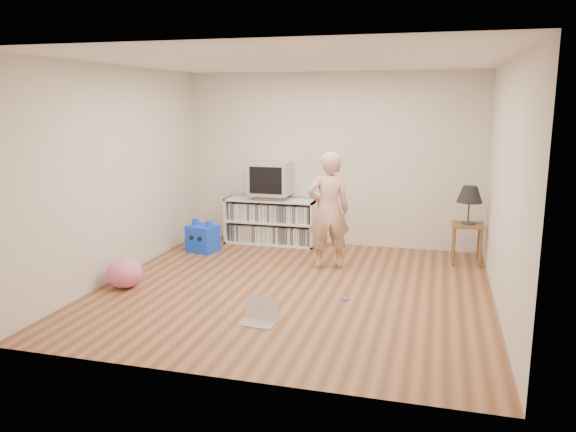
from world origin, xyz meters
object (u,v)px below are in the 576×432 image
(media_unit, at_px, (271,221))
(person, at_px, (329,211))
(laptop, at_px, (260,316))
(plush_blue, at_px, (203,238))
(crt_tv, at_px, (271,178))
(dvd_deck, at_px, (271,197))
(table_lamp, at_px, (470,195))
(plush_pink, at_px, (124,273))
(side_table, at_px, (467,234))

(media_unit, bearing_deg, person, -44.15)
(laptop, xyz_separation_m, plush_blue, (-1.65, 2.35, 0.14))
(crt_tv, height_order, plush_blue, crt_tv)
(dvd_deck, relative_size, table_lamp, 0.87)
(plush_blue, bearing_deg, table_lamp, 20.63)
(plush_blue, bearing_deg, crt_tv, 56.55)
(media_unit, distance_m, dvd_deck, 0.39)
(person, relative_size, plush_blue, 3.22)
(person, height_order, plush_pink, person)
(side_table, relative_size, plush_blue, 1.15)
(person, xyz_separation_m, plush_pink, (-2.17, -1.43, -0.59))
(media_unit, bearing_deg, laptop, -75.11)
(media_unit, height_order, plush_pink, media_unit)
(side_table, xyz_separation_m, person, (-1.77, -0.69, 0.36))
(media_unit, height_order, table_lamp, table_lamp)
(side_table, relative_size, person, 0.36)
(crt_tv, height_order, person, person)
(crt_tv, distance_m, person, 1.55)
(person, xyz_separation_m, laptop, (-0.29, -2.02, -0.71))
(person, bearing_deg, crt_tv, -65.92)
(media_unit, height_order, plush_blue, media_unit)
(person, relative_size, laptop, 4.22)
(table_lamp, relative_size, plush_blue, 1.08)
(table_lamp, distance_m, laptop, 3.51)
(media_unit, height_order, dvd_deck, dvd_deck)
(media_unit, xyz_separation_m, laptop, (0.82, -3.09, -0.29))
(table_lamp, distance_m, plush_blue, 3.80)
(media_unit, relative_size, table_lamp, 2.72)
(side_table, bearing_deg, person, -158.73)
(plush_blue, bearing_deg, laptop, -39.89)
(crt_tv, distance_m, laptop, 3.32)
(dvd_deck, distance_m, crt_tv, 0.29)
(media_unit, xyz_separation_m, side_table, (2.88, -0.39, 0.07))
(dvd_deck, xyz_separation_m, person, (1.11, -1.06, 0.04))
(table_lamp, xyz_separation_m, plush_blue, (-3.71, -0.36, -0.74))
(laptop, bearing_deg, plush_blue, 130.01)
(side_table, bearing_deg, plush_pink, -151.70)
(media_unit, distance_m, laptop, 3.21)
(dvd_deck, height_order, person, person)
(dvd_deck, bearing_deg, side_table, -7.31)
(table_lamp, height_order, plush_blue, table_lamp)
(crt_tv, xyz_separation_m, table_lamp, (2.88, -0.37, -0.08))
(crt_tv, xyz_separation_m, laptop, (0.82, -3.08, -0.96))
(side_table, distance_m, plush_pink, 4.48)
(table_lamp, bearing_deg, media_unit, 172.38)
(plush_pink, bearing_deg, laptop, -17.36)
(crt_tv, distance_m, plush_blue, 1.37)
(table_lamp, distance_m, person, 1.91)
(laptop, xyz_separation_m, plush_pink, (-1.88, 0.59, 0.12))
(crt_tv, bearing_deg, side_table, -7.25)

